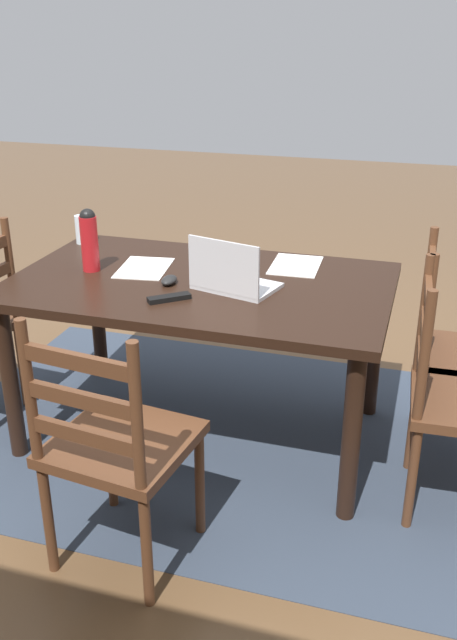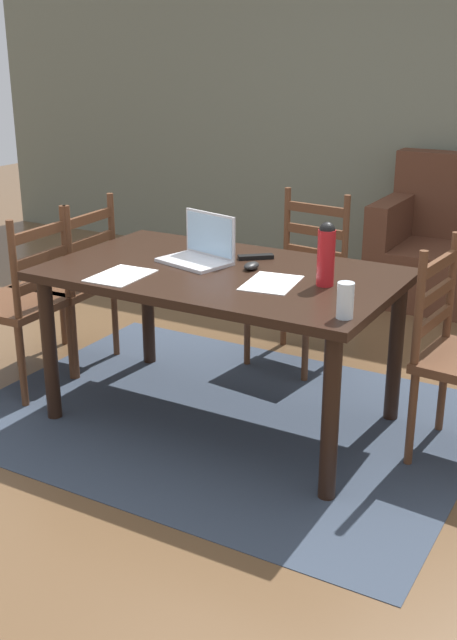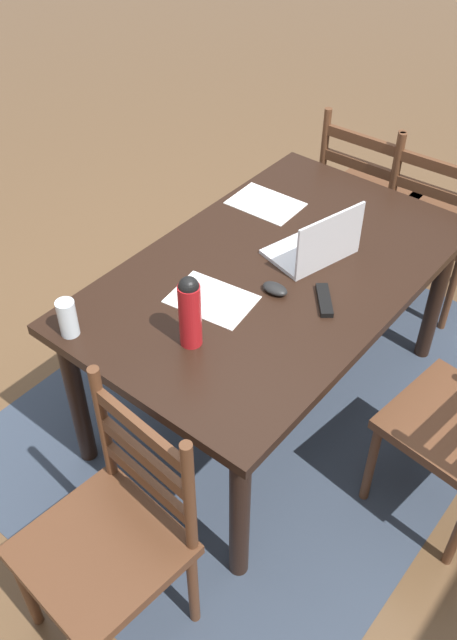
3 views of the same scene
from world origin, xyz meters
name	(u,v)px [view 3 (image 3 of 3)]	position (x,y,z in m)	size (l,w,h in m)	color
ground_plane	(267,400)	(0.00, 0.00, 0.00)	(14.00, 14.00, 0.00)	brown
area_rug	(267,399)	(0.00, 0.00, 0.00)	(2.35, 1.76, 0.01)	#333D4C
dining_table	(274,288)	(0.00, 0.00, 0.66)	(1.59, 0.96, 0.75)	black
chair_right_far	(111,540)	(1.08, 0.20, 0.46)	(0.48, 0.48, 0.95)	#56331E
chair_left_far	(436,225)	(-1.08, 0.19, 0.46)	(0.46, 0.46, 0.95)	#56331E
chair_left_near	(367,198)	(-1.08, -0.19, 0.46)	(0.45, 0.45, 0.95)	#56331E
laptop	(318,246)	(-0.16, 0.08, 0.80)	(0.37, 0.29, 0.23)	silver
water_bottle	(190,310)	(0.50, 0.02, 0.89)	(0.08, 0.08, 0.27)	red
drinking_glass	(68,318)	(0.72, -0.33, 0.81)	(0.06, 0.06, 0.14)	silver
computer_mouse	(275,289)	(0.11, 0.08, 0.76)	(0.06, 0.10, 0.03)	black
tv_remote	(324,300)	(0.04, 0.25, 0.76)	(0.04, 0.17, 0.02)	black
paper_stack_left	(266,204)	(-0.34, -0.30, 0.75)	(0.21, 0.30, 0.00)	white
paper_stack_right	(212,299)	(0.29, -0.07, 0.75)	(0.21, 0.30, 0.00)	white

